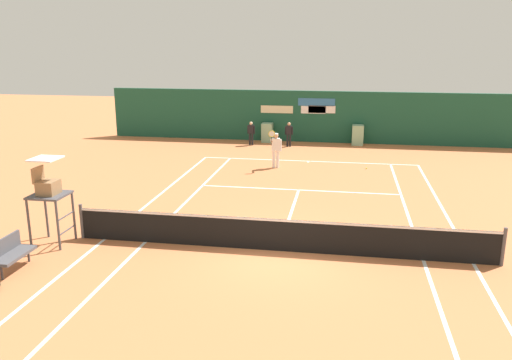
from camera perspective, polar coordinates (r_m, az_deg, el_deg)
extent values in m
plane|color=#C67042|center=(15.03, 2.46, -7.75)|extent=(80.00, 80.00, 0.00)
cube|color=white|center=(26.17, 5.75, 2.07)|extent=(10.60, 0.10, 0.01)
cube|color=white|center=(16.50, -16.23, -6.23)|extent=(0.10, 23.40, 0.01)
cube|color=white|center=(15.99, -12.00, -6.64)|extent=(0.10, 23.40, 0.01)
cube|color=white|center=(15.11, 17.85, -8.37)|extent=(0.10, 23.40, 0.01)
cube|color=white|center=(15.36, 22.70, -8.44)|extent=(0.10, 23.40, 0.01)
cube|color=white|center=(21.05, 4.70, -1.09)|extent=(8.00, 0.10, 0.01)
cube|color=white|center=(18.01, 3.77, -3.86)|extent=(0.10, 6.40, 0.01)
cube|color=white|center=(26.03, 5.73, 2.00)|extent=(0.10, 0.24, 0.01)
cylinder|color=#4C4C51|center=(16.63, -18.54, -4.30)|extent=(0.10, 0.10, 1.07)
cylinder|color=#4C4C51|center=(15.34, 25.46, -6.63)|extent=(0.10, 0.10, 1.07)
cube|color=black|center=(14.86, 2.48, -6.06)|extent=(12.00, 0.03, 0.95)
cube|color=white|center=(14.70, 2.50, -4.44)|extent=(12.00, 0.04, 0.06)
cube|color=#194C38|center=(31.11, 6.55, 6.90)|extent=(25.00, 0.24, 3.01)
cube|color=white|center=(30.93, 6.29, 7.64)|extent=(1.44, 0.02, 0.44)
cube|color=#2D6BA8|center=(30.86, 6.64, 8.47)|extent=(2.15, 0.02, 0.44)
cube|color=beige|center=(31.13, 2.30, 7.73)|extent=(1.92, 0.02, 0.44)
cube|color=white|center=(30.89, 7.22, 7.68)|extent=(1.57, 0.02, 0.44)
cube|color=#8CB793|center=(31.00, 1.24, 5.21)|extent=(0.62, 0.70, 1.13)
cube|color=#8CB793|center=(30.67, 11.07, 4.85)|extent=(0.64, 0.70, 1.15)
cylinder|color=#47474C|center=(16.57, -19.31, -3.72)|extent=(0.07, 0.07, 1.46)
cylinder|color=#47474C|center=(15.84, -20.86, -4.73)|extent=(0.07, 0.07, 1.46)
cylinder|color=#47474C|center=(17.02, -21.97, -3.49)|extent=(0.07, 0.07, 1.46)
cylinder|color=#47474C|center=(16.31, -23.60, -4.45)|extent=(0.07, 0.07, 1.46)
cylinder|color=#47474C|center=(16.30, -19.98, -5.18)|extent=(0.04, 0.81, 0.04)
cylinder|color=#47474C|center=(16.16, -20.11, -3.72)|extent=(0.04, 0.81, 0.04)
cube|color=#47474C|center=(16.21, -21.69, -1.54)|extent=(1.00, 1.00, 0.06)
cube|color=olive|center=(16.15, -21.77, -0.76)|extent=(0.52, 0.56, 0.40)
cube|color=olive|center=(16.21, -22.77, 0.57)|extent=(0.06, 0.56, 0.45)
cube|color=white|center=(15.96, -22.06, 2.18)|extent=(0.76, 0.80, 0.04)
cylinder|color=#38383D|center=(15.54, -23.64, -7.52)|extent=(0.06, 0.06, 0.38)
cylinder|color=#38383D|center=(14.68, -26.07, -9.11)|extent=(0.06, 0.06, 0.38)
cube|color=#4C4C51|center=(15.02, -24.91, -7.49)|extent=(0.48, 1.30, 0.08)
cube|color=#4C4C51|center=(15.09, -25.87, -6.49)|extent=(0.06, 1.30, 0.42)
cylinder|color=white|center=(24.62, 2.39, 2.30)|extent=(0.14, 0.14, 0.83)
cylinder|color=white|center=(24.61, 1.95, 2.30)|extent=(0.14, 0.14, 0.83)
cube|color=white|center=(24.47, 2.19, 3.91)|extent=(0.41, 0.28, 0.58)
sphere|color=tan|center=(24.40, 2.20, 4.85)|extent=(0.23, 0.23, 0.23)
cylinder|color=white|center=(24.38, 2.20, 5.05)|extent=(0.22, 0.22, 0.06)
cylinder|color=white|center=(24.49, 2.73, 3.82)|extent=(0.09, 0.09, 0.56)
cylinder|color=tan|center=(24.14, 1.69, 4.34)|extent=(0.20, 0.57, 0.09)
cylinder|color=black|center=(23.84, 1.73, 4.48)|extent=(0.03, 0.03, 0.22)
torus|color=yellow|center=(23.80, 1.73, 5.07)|extent=(0.30, 0.08, 0.30)
cylinder|color=silver|center=(23.80, 1.73, 5.07)|extent=(0.26, 0.05, 0.26)
cylinder|color=black|center=(30.04, -0.40, 4.48)|extent=(0.11, 0.11, 0.69)
cylinder|color=black|center=(30.09, -0.68, 4.49)|extent=(0.11, 0.11, 0.69)
cube|color=black|center=(29.96, -0.54, 5.59)|extent=(0.33, 0.22, 0.48)
sphere|color=beige|center=(29.91, -0.54, 6.22)|extent=(0.19, 0.19, 0.19)
cylinder|color=black|center=(29.91, -0.19, 5.50)|extent=(0.07, 0.07, 0.47)
cylinder|color=black|center=(30.03, -0.89, 5.54)|extent=(0.07, 0.07, 0.47)
cylinder|color=black|center=(29.74, 3.76, 4.35)|extent=(0.11, 0.11, 0.70)
cylinder|color=black|center=(29.77, 3.46, 4.36)|extent=(0.11, 0.11, 0.70)
cube|color=black|center=(29.65, 3.63, 5.48)|extent=(0.33, 0.20, 0.49)
sphere|color=tan|center=(29.60, 3.64, 6.14)|extent=(0.19, 0.19, 0.19)
cylinder|color=black|center=(29.62, 4.00, 5.40)|extent=(0.07, 0.07, 0.47)
cylinder|color=black|center=(29.69, 3.26, 5.44)|extent=(0.07, 0.07, 0.47)
sphere|color=#CCE033|center=(24.99, 11.99, 1.27)|extent=(0.07, 0.07, 0.07)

